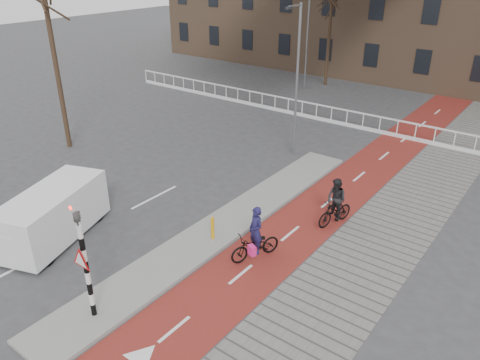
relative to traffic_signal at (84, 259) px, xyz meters
The scene contains 14 objects.
ground 2.90m from the traffic_signal, 73.47° to the left, with size 120.00×120.00×0.00m, color #38383A.
bike_lane 12.36m from the traffic_signal, 80.09° to the left, with size 2.50×60.00×0.01m, color maroon.
sidewalk 13.13m from the traffic_signal, 67.82° to the left, with size 3.00×60.00×0.01m, color slate.
curb_island 6.32m from the traffic_signal, 90.95° to the left, with size 1.80×16.00×0.12m, color gray.
traffic_signal is the anchor object (origin of this frame).
bollard 5.17m from the traffic_signal, 88.04° to the left, with size 0.12×0.12×0.84m, color #DC9B0C.
cyclist_near 5.56m from the traffic_signal, 68.77° to the left, with size 1.30×1.92×1.90m.
cyclist_far 9.21m from the traffic_signal, 70.47° to the left, with size 0.94×1.75×1.83m.
van 4.88m from the traffic_signal, 158.04° to the left, with size 3.05×4.60×1.84m.
railing 19.60m from the traffic_signal, 103.02° to the left, with size 28.00×0.10×0.99m.
tree_left 13.96m from the traffic_signal, 147.80° to the left, with size 0.24×0.24×8.78m, color black.
tree_mid 27.82m from the traffic_signal, 104.36° to the left, with size 0.24×0.24×7.37m, color black.
streetlight_near 13.72m from the traffic_signal, 97.16° to the left, with size 0.12×0.12×7.22m, color slate.
streetlight_left 25.99m from the traffic_signal, 106.92° to the left, with size 0.12×0.12×7.63m, color slate.
Camera 1 is at (8.69, -7.60, 9.19)m, focal length 35.00 mm.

